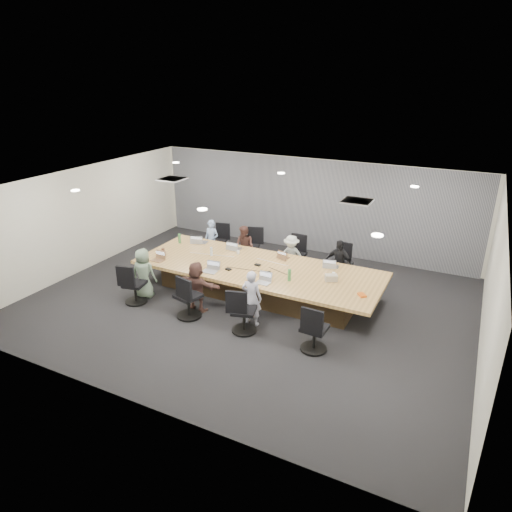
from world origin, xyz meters
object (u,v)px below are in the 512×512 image
at_px(person_1, 245,247).
at_px(chair_4, 135,287).
at_px(conference_table, 258,279).
at_px(person_5, 197,287).
at_px(laptop_3, 332,266).
at_px(bottle_clear, 211,251).
at_px(chair_5, 188,299).
at_px(bottle_green_right, 289,275).
at_px(chair_0, 218,244).
at_px(person_0, 212,241).
at_px(person_2, 291,256).
at_px(laptop_1, 235,248).
at_px(laptop_4, 158,260).
at_px(laptop_2, 283,257).
at_px(person_6, 252,298).
at_px(chair_3, 342,267).
at_px(canvas_bag, 331,278).
at_px(stapler, 268,272).
at_px(chair_7, 314,332).
at_px(laptop_5, 209,272).
at_px(chair_6, 244,314).
at_px(bottle_green_left, 180,238).
at_px(laptop_0, 201,242).
at_px(mug_brown, 163,250).
at_px(laptop_6, 263,283).
at_px(snack_packet, 362,295).
at_px(person_4, 144,273).
at_px(chair_2, 296,257).
at_px(chair_1, 250,249).
at_px(person_3, 338,263).

bearing_deg(person_1, chair_4, -105.79).
height_order(conference_table, person_5, person_5).
xyz_separation_m(laptop_3, bottle_clear, (-2.99, -0.70, 0.10)).
relative_size(chair_5, bottle_green_right, 3.17).
distance_m(conference_table, person_1, 1.74).
bearing_deg(chair_0, person_1, 148.86).
height_order(chair_5, bottle_green_right, bottle_green_right).
xyz_separation_m(person_0, person_2, (2.47, 0.00, -0.03)).
height_order(laptop_1, laptop_4, same).
xyz_separation_m(laptop_2, person_6, (0.21, -2.15, -0.12)).
distance_m(chair_3, canvas_bag, 1.76).
xyz_separation_m(chair_4, stapler, (2.78, 1.44, 0.36)).
bearing_deg(chair_7, conference_table, 143.32).
distance_m(person_5, laptop_5, 0.57).
distance_m(laptop_1, canvas_bag, 3.03).
bearing_deg(person_0, bottle_green_right, -30.16).
xyz_separation_m(chair_6, canvas_bag, (1.32, 1.71, 0.40)).
height_order(conference_table, chair_3, chair_3).
distance_m(chair_3, bottle_clear, 3.42).
bearing_deg(person_2, bottle_green_left, -166.49).
bearing_deg(chair_6, chair_4, 164.21).
bearing_deg(stapler, laptop_0, 134.51).
bearing_deg(bottle_green_right, laptop_0, 159.01).
bearing_deg(person_2, bottle_green_right, -71.39).
distance_m(mug_brown, canvas_bag, 4.49).
bearing_deg(chair_6, laptop_5, 131.42).
bearing_deg(laptop_0, bottle_green_right, 146.55).
xyz_separation_m(laptop_3, laptop_6, (-1.09, -1.60, 0.00)).
bearing_deg(snack_packet, conference_table, 171.00).
height_order(chair_7, person_4, person_4).
bearing_deg(bottle_clear, snack_packet, -7.39).
height_order(stapler, snack_packet, stapler).
relative_size(chair_2, bottle_green_left, 3.11).
bearing_deg(person_5, chair_3, -126.16).
height_order(chair_4, mug_brown, mug_brown).
xyz_separation_m(person_2, bottle_clear, (-1.70, -1.25, 0.27)).
distance_m(chair_1, person_5, 3.06).
relative_size(chair_3, laptop_5, 2.29).
xyz_separation_m(person_1, laptop_2, (1.40, -0.55, 0.15)).
bearing_deg(laptop_1, person_4, 59.93).
bearing_deg(laptop_1, laptop_2, -178.67).
xyz_separation_m(chair_4, person_3, (4.00, 3.05, 0.22)).
distance_m(person_5, bottle_clear, 1.56).
xyz_separation_m(chair_5, laptop_2, (1.19, 2.50, 0.32)).
xyz_separation_m(laptop_2, person_3, (1.29, 0.55, -0.13)).
distance_m(chair_0, bottle_clear, 1.83).
height_order(person_2, laptop_3, person_2).
relative_size(mug_brown, snack_packet, 0.53).
bearing_deg(chair_3, chair_5, 61.45).
bearing_deg(chair_3, bottle_green_right, 81.28).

